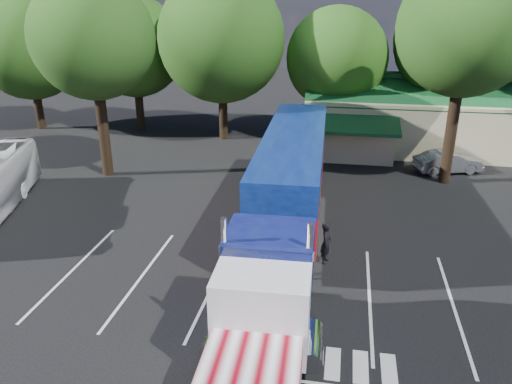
% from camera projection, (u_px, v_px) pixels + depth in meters
% --- Properties ---
extents(ground, '(120.00, 120.00, 0.00)m').
position_uv_depth(ground, '(243.00, 224.00, 26.37)').
color(ground, black).
rests_on(ground, ground).
extents(event_hall, '(24.20, 14.12, 5.55)m').
position_uv_depth(event_hall, '(458.00, 117.00, 39.55)').
color(event_hall, beige).
rests_on(event_hall, ground).
extents(tree_row_a, '(9.00, 9.00, 11.68)m').
position_uv_depth(tree_row_a, '(29.00, 46.00, 42.48)').
color(tree_row_a, black).
rests_on(tree_row_a, ground).
extents(tree_row_b, '(8.40, 8.40, 11.35)m').
position_uv_depth(tree_row_b, '(134.00, 47.00, 42.18)').
color(tree_row_b, black).
rests_on(tree_row_b, ground).
extents(tree_row_c, '(10.00, 10.00, 13.05)m').
position_uv_depth(tree_row_c, '(221.00, 39.00, 39.05)').
color(tree_row_c, black).
rests_on(tree_row_c, ground).
extents(tree_row_d, '(8.00, 8.00, 10.60)m').
position_uv_depth(tree_row_d, '(337.00, 58.00, 39.27)').
color(tree_row_d, black).
rests_on(tree_row_d, ground).
extents(tree_row_e, '(9.60, 9.60, 12.90)m').
position_uv_depth(tree_row_e, '(458.00, 40.00, 37.67)').
color(tree_row_e, black).
rests_on(tree_row_e, ground).
extents(tree_near_left, '(7.60, 7.60, 12.65)m').
position_uv_depth(tree_near_left, '(93.00, 38.00, 30.35)').
color(tree_near_left, black).
rests_on(tree_near_left, ground).
extents(tree_near_right, '(8.00, 8.00, 13.50)m').
position_uv_depth(tree_near_right, '(466.00, 28.00, 28.73)').
color(tree_near_right, black).
rests_on(tree_near_right, ground).
extents(semi_truck, '(4.07, 23.67, 4.94)m').
position_uv_depth(semi_truck, '(288.00, 191.00, 23.11)').
color(semi_truck, black).
rests_on(semi_truck, ground).
extents(woman, '(0.56, 0.76, 1.92)m').
position_uv_depth(woman, '(326.00, 243.00, 22.24)').
color(woman, black).
rests_on(woman, ground).
extents(bicycle, '(0.78, 1.65, 0.83)m').
position_uv_depth(bicycle, '(294.00, 170.00, 33.23)').
color(bicycle, black).
rests_on(bicycle, ground).
extents(silver_sedan, '(4.76, 2.91, 1.48)m').
position_uv_depth(silver_sedan, '(448.00, 162.00, 33.70)').
color(silver_sedan, '#ACAEB4').
rests_on(silver_sedan, ground).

